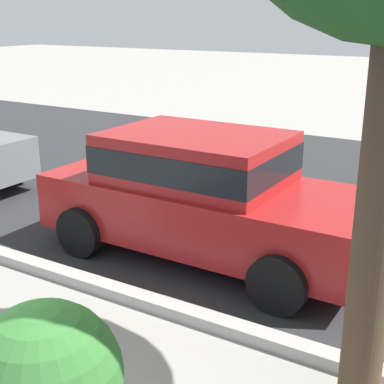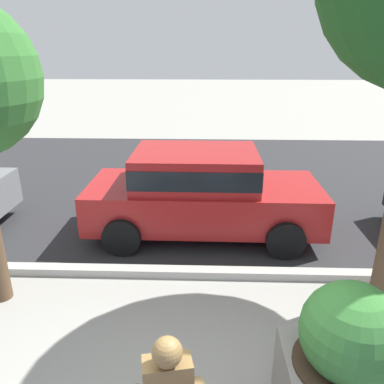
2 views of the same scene
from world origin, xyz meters
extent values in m
cube|color=#2D2D30|center=(0.00, 7.50, 0.00)|extent=(60.00, 9.00, 0.01)
cube|color=#B2AFA8|center=(0.00, 2.90, 0.06)|extent=(60.00, 0.20, 0.12)
sphere|color=#387A33|center=(1.44, 0.49, 1.08)|extent=(0.84, 0.84, 0.84)
cylinder|color=brown|center=(2.66, 2.42, 1.55)|extent=(0.31, 0.31, 3.11)
cylinder|color=black|center=(-4.25, 5.20, 0.32)|extent=(0.64, 0.22, 0.64)
cube|color=#B21E1E|center=(0.23, 4.36, 0.61)|extent=(4.11, 1.73, 0.70)
cube|color=#B21E1E|center=(0.08, 4.36, 1.26)|extent=(2.14, 1.58, 0.60)
cube|color=black|center=(0.08, 4.36, 1.26)|extent=(2.15, 1.60, 0.33)
cylinder|color=black|center=(1.57, 5.20, 0.32)|extent=(0.64, 0.22, 0.64)
cylinder|color=black|center=(1.56, 3.50, 0.32)|extent=(0.64, 0.22, 0.64)
cylinder|color=black|center=(-1.10, 5.22, 0.32)|extent=(0.64, 0.22, 0.64)
cylinder|color=black|center=(-1.11, 3.52, 0.32)|extent=(0.64, 0.22, 0.64)
camera|label=1|loc=(3.37, -1.21, 2.92)|focal=51.07mm
camera|label=2|loc=(0.23, -2.02, 3.24)|focal=35.61mm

